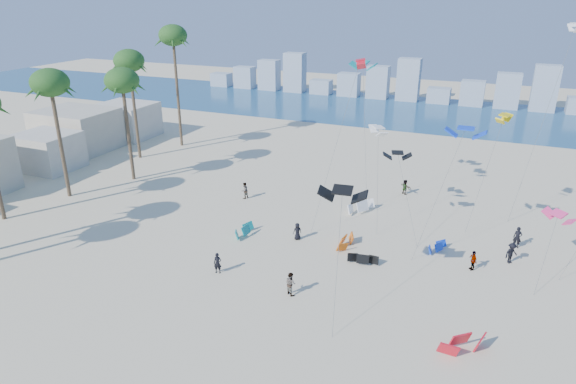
% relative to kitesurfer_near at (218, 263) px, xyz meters
% --- Properties ---
extents(ground, '(220.00, 220.00, 0.00)m').
position_rel_kitesurfer_near_xyz_m(ground, '(-0.22, -8.41, -0.85)').
color(ground, beige).
rests_on(ground, ground).
extents(ocean, '(220.00, 220.00, 0.00)m').
position_rel_kitesurfer_near_xyz_m(ocean, '(-0.22, 63.59, -0.85)').
color(ocean, navy).
rests_on(ocean, ground).
extents(kitesurfer_near, '(0.71, 0.56, 1.71)m').
position_rel_kitesurfer_near_xyz_m(kitesurfer_near, '(0.00, 0.00, 0.00)').
color(kitesurfer_near, black).
rests_on(kitesurfer_near, ground).
extents(kitesurfer_mid, '(1.09, 1.02, 1.78)m').
position_rel_kitesurfer_near_xyz_m(kitesurfer_mid, '(6.41, -0.50, 0.04)').
color(kitesurfer_mid, gray).
rests_on(kitesurfer_mid, ground).
extents(kitesurfers_far, '(27.65, 15.72, 1.91)m').
position_rel_kitesurfer_near_xyz_m(kitesurfers_far, '(11.63, 13.68, 0.01)').
color(kitesurfers_far, black).
rests_on(kitesurfers_far, ground).
extents(grounded_kites, '(21.58, 21.08, 1.10)m').
position_rel_kitesurfer_near_xyz_m(grounded_kites, '(9.96, 7.37, -0.37)').
color(grounded_kites, '#0B868B').
rests_on(grounded_kites, ground).
extents(flying_kites, '(24.92, 29.86, 18.52)m').
position_rel_kitesurfer_near_xyz_m(flying_kites, '(15.02, 12.98, 10.12)').
color(flying_kites, black).
rests_on(flying_kites, ground).
extents(palm_row, '(8.44, 44.80, 16.67)m').
position_rel_kitesurfer_near_xyz_m(palm_row, '(-22.57, 7.78, 11.26)').
color(palm_row, brown).
rests_on(palm_row, ground).
extents(beachfront_buildings, '(11.50, 43.00, 6.00)m').
position_rel_kitesurfer_near_xyz_m(beachfront_buildings, '(-33.91, 12.41, 1.82)').
color(beachfront_buildings, beige).
rests_on(beachfront_buildings, ground).
extents(distant_skyline, '(85.00, 3.00, 8.40)m').
position_rel_kitesurfer_near_xyz_m(distant_skyline, '(-1.41, 73.59, 2.23)').
color(distant_skyline, '#9EADBF').
rests_on(distant_skyline, ground).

